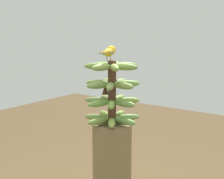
{
  "coord_description": "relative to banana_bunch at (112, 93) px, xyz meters",
  "views": [
    {
      "loc": [
        1.27,
        0.9,
        1.38
      ],
      "look_at": [
        0.0,
        0.0,
        1.1
      ],
      "focal_mm": 46.18,
      "sensor_mm": 36.0,
      "label": 1
    }
  ],
  "objects": [
    {
      "name": "banana_bunch",
      "position": [
        0.0,
        0.0,
        0.0
      ],
      "size": [
        0.32,
        0.32,
        0.35
      ],
      "color": "#4C2D1E",
      "rests_on": "banana_tree"
    },
    {
      "name": "perched_bird",
      "position": [
        -0.01,
        -0.02,
        0.22
      ],
      "size": [
        0.19,
        0.07,
        0.08
      ],
      "color": "#C68933",
      "rests_on": "banana_bunch"
    }
  ]
}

